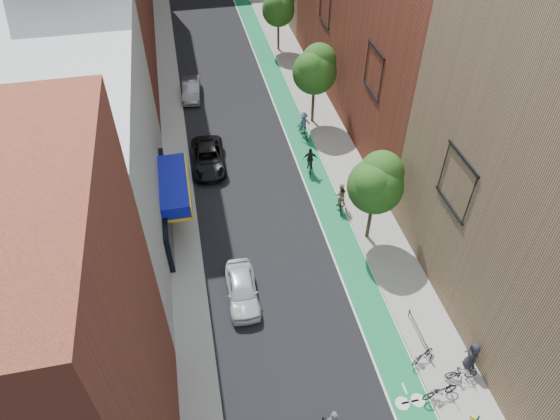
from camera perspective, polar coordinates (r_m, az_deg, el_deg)
ground at (r=26.14m, az=5.20°, el=-20.71°), size 160.00×160.00×0.00m
bike_lane at (r=44.45m, az=0.98°, el=11.18°), size 2.00×68.00×0.01m
sidewalk_left at (r=43.61m, az=-12.13°, el=9.58°), size 2.00×68.00×0.15m
sidewalk_right at (r=44.97m, az=4.16°, el=11.57°), size 3.00×68.00×0.15m
building_left_near_red at (r=19.33m, az=-26.79°, el=-16.80°), size 8.00×10.00×16.00m
building_left_white at (r=30.98m, az=-21.78°, el=5.41°), size 8.00×20.00×12.00m
tree_near at (r=29.82m, az=10.97°, el=3.13°), size 3.40×3.36×6.42m
tree_mid at (r=40.76m, az=4.05°, el=15.82°), size 3.55×3.53×6.74m
tree_far at (r=53.37m, az=-0.15°, el=22.17°), size 3.30×3.25×6.21m
parked_car_white at (r=28.81m, az=-4.34°, el=-9.04°), size 1.83×4.31×1.45m
parked_car_black at (r=38.08m, az=-8.23°, el=5.94°), size 2.65×5.38×1.47m
parked_car_silver at (r=47.03m, az=-10.10°, el=13.42°), size 1.93×4.49×1.44m
cyclist_lane_near at (r=34.10m, az=6.92°, el=1.28°), size 0.96×1.86×2.10m
cyclist_lane_mid at (r=37.04m, az=3.48°, el=5.30°), size 1.12×1.87×2.14m
cyclist_lane_far at (r=40.80m, az=2.71°, el=9.53°), size 1.29×1.91×2.17m
parked_bike_near at (r=27.54m, az=15.97°, el=-15.66°), size 1.60×1.12×0.80m
parked_bike_mid at (r=27.47m, az=20.03°, el=-17.07°), size 1.69×0.71×0.99m
parked_bike_far at (r=26.66m, az=17.82°, el=-19.05°), size 1.94×0.85×0.99m
pedestrian at (r=27.67m, az=21.11°, el=-15.27°), size 0.70×0.96×1.81m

